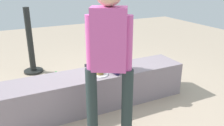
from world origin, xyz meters
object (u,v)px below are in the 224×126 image
(gift_bag, at_px, (74,82))
(water_bottle_near_gift, at_px, (56,78))
(handbag_black_leather, at_px, (95,70))
(child_seated, at_px, (115,56))
(adult_standing, at_px, (109,50))
(cake_plate, at_px, (100,73))
(party_cup_red, at_px, (121,64))
(cake_box_white, at_px, (8,95))

(gift_bag, relative_size, water_bottle_near_gift, 1.47)
(handbag_black_leather, bearing_deg, child_seated, -94.90)
(adult_standing, height_order, water_bottle_near_gift, adult_standing)
(gift_bag, height_order, water_bottle_near_gift, gift_bag)
(adult_standing, relative_size, cake_plate, 7.75)
(water_bottle_near_gift, relative_size, party_cup_red, 2.05)
(party_cup_red, height_order, cake_box_white, cake_box_white)
(cake_box_white, bearing_deg, child_seated, -28.30)
(cake_plate, distance_m, party_cup_red, 1.70)
(child_seated, distance_m, handbag_black_leather, 1.14)
(cake_plate, distance_m, handbag_black_leather, 1.17)
(gift_bag, height_order, cake_box_white, gift_bag)
(child_seated, height_order, gift_bag, child_seated)
(adult_standing, xyz_separation_m, handbag_black_leather, (0.50, 1.67, -0.92))
(cake_plate, height_order, water_bottle_near_gift, cake_plate)
(water_bottle_near_gift, xyz_separation_m, cake_box_white, (-0.80, -0.23, -0.03))
(adult_standing, relative_size, water_bottle_near_gift, 7.91)
(child_seated, xyz_separation_m, adult_standing, (-0.42, -0.70, 0.33))
(adult_standing, relative_size, handbag_black_leather, 4.63)
(party_cup_red, bearing_deg, water_bottle_near_gift, -171.79)
(child_seated, height_order, cake_plate, child_seated)
(child_seated, bearing_deg, water_bottle_near_gift, 121.81)
(gift_bag, distance_m, cake_box_white, 1.00)
(cake_plate, bearing_deg, party_cup_red, 51.12)
(gift_bag, bearing_deg, handbag_black_leather, 35.57)
(cake_plate, xyz_separation_m, gift_bag, (-0.17, 0.68, -0.38))
(cake_box_white, height_order, handbag_black_leather, handbag_black_leather)
(party_cup_red, bearing_deg, gift_bag, -153.79)
(party_cup_red, height_order, handbag_black_leather, handbag_black_leather)
(cake_plate, height_order, party_cup_red, cake_plate)
(child_seated, distance_m, cake_box_white, 1.74)
(gift_bag, relative_size, party_cup_red, 3.02)
(child_seated, height_order, handbag_black_leather, child_seated)
(child_seated, xyz_separation_m, cake_box_white, (-1.42, 0.76, -0.65))
(party_cup_red, distance_m, handbag_black_leather, 0.72)
(adult_standing, relative_size, gift_bag, 5.36)
(gift_bag, distance_m, party_cup_red, 1.34)
(party_cup_red, bearing_deg, handbag_black_leather, -161.97)
(handbag_black_leather, bearing_deg, water_bottle_near_gift, 178.13)
(adult_standing, bearing_deg, child_seated, 59.13)
(cake_plate, relative_size, gift_bag, 0.69)
(gift_bag, bearing_deg, water_bottle_near_gift, 115.96)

